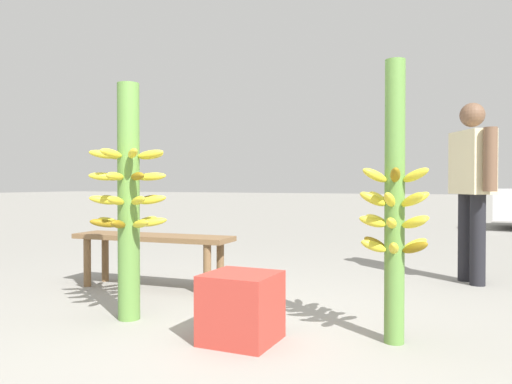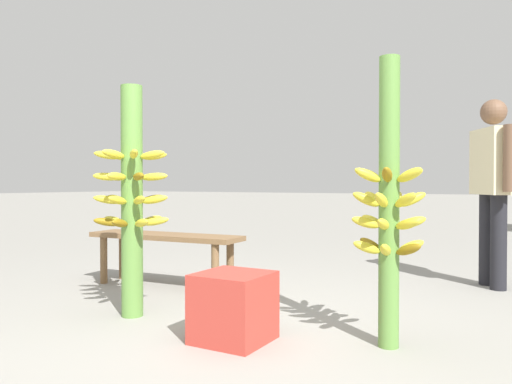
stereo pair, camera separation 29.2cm
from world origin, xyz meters
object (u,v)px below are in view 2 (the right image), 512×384
object	(u,v)px
market_bench	(165,243)
produce_crate	(233,307)
banana_stalk_center	(389,205)
banana_stalk_left	(132,197)
vendor_person	(493,177)

from	to	relation	value
market_bench	produce_crate	size ratio (longest dim) A/B	3.69
banana_stalk_center	produce_crate	size ratio (longest dim) A/B	4.08
banana_stalk_left	produce_crate	world-z (taller)	banana_stalk_left
banana_stalk_left	market_bench	distance (m)	1.00
market_bench	banana_stalk_left	bearing A→B (deg)	-66.54
banana_stalk_center	market_bench	size ratio (longest dim) A/B	1.11
vendor_person	market_bench	distance (m)	2.76
banana_stalk_center	market_bench	world-z (taller)	banana_stalk_center
banana_stalk_left	vendor_person	size ratio (longest dim) A/B	0.96
market_bench	produce_crate	bearing A→B (deg)	-40.05
banana_stalk_center	banana_stalk_left	bearing A→B (deg)	-172.49
vendor_person	market_bench	xyz separation A→B (m)	(-2.36, -1.32, -0.54)
banana_stalk_left	banana_stalk_center	world-z (taller)	banana_stalk_center
vendor_person	produce_crate	bearing A→B (deg)	-55.99
banana_stalk_left	market_bench	size ratio (longest dim) A/B	1.08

